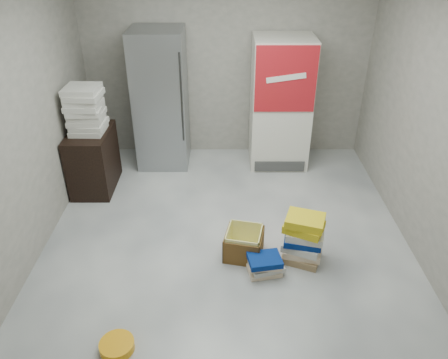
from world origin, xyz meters
name	(u,v)px	position (x,y,z in m)	size (l,w,h in m)	color
ground	(227,255)	(0.00, 0.00, 0.00)	(5.00, 5.00, 0.00)	silver
room_shell	(228,94)	(0.00, 0.00, 1.80)	(4.04, 5.04, 2.82)	#A19A91
steel_fridge	(161,100)	(-0.90, 2.13, 0.95)	(0.70, 0.72, 1.90)	#9EA1A6
coke_cooler	(280,103)	(0.75, 2.12, 0.90)	(0.80, 0.73, 1.80)	silver
wood_shelf	(93,160)	(-1.73, 1.40, 0.40)	(0.50, 0.80, 0.80)	black
supply_box_stack	(85,110)	(-1.72, 1.40, 1.09)	(0.44, 0.44, 0.58)	silver
phonebook_stack_main	(303,239)	(0.78, -0.07, 0.27)	(0.47, 0.43, 0.55)	#907450
phonebook_stack_side	(265,264)	(0.38, -0.26, 0.10)	(0.39, 0.35, 0.21)	beige
cardboard_box	(244,245)	(0.18, 0.01, 0.13)	(0.46, 0.46, 0.31)	gold
bucket_lid	(117,346)	(-0.92, -1.19, 0.04)	(0.29, 0.29, 0.08)	#F8A511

